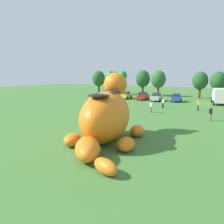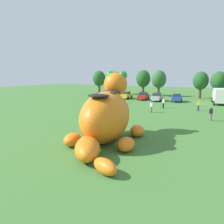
{
  "view_description": "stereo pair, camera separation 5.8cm",
  "coord_description": "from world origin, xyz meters",
  "px_view_note": "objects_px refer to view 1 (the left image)",
  "views": [
    {
      "loc": [
        10.17,
        -16.37,
        5.69
      ],
      "look_at": [
        0.52,
        0.26,
        2.36
      ],
      "focal_mm": 35.49,
      "sensor_mm": 36.0,
      "label": 1
    },
    {
      "loc": [
        10.22,
        -16.34,
        5.69
      ],
      "look_at": [
        0.52,
        0.26,
        2.36
      ],
      "focal_mm": 35.49,
      "sensor_mm": 36.0,
      "label": 2
    }
  ],
  "objects_px": {
    "spectator_wandering": "(211,114)",
    "car_red": "(143,96)",
    "spectator_by_cars": "(198,105)",
    "car_blue": "(177,98)",
    "car_silver": "(157,97)",
    "spectator_mid_field": "(151,107)",
    "spectator_near_inflatable": "(163,103)",
    "car_yellow": "(126,95)",
    "box_truck": "(219,96)",
    "giant_inflatable_creature": "(106,116)",
    "spectator_far_side": "(120,99)"
  },
  "relations": [
    {
      "from": "box_truck",
      "to": "spectator_near_inflatable",
      "type": "relative_size",
      "value": 3.9
    },
    {
      "from": "car_blue",
      "to": "spectator_mid_field",
      "type": "xyz_separation_m",
      "value": [
        -0.03,
        -14.9,
        -0.01
      ]
    },
    {
      "from": "spectator_near_inflatable",
      "to": "car_blue",
      "type": "bearing_deg",
      "value": 91.3
    },
    {
      "from": "spectator_mid_field",
      "to": "spectator_by_cars",
      "type": "bearing_deg",
      "value": 41.71
    },
    {
      "from": "car_red",
      "to": "car_blue",
      "type": "xyz_separation_m",
      "value": [
        7.25,
        0.32,
        0.0
      ]
    },
    {
      "from": "car_silver",
      "to": "car_blue",
      "type": "distance_m",
      "value": 4.03
    },
    {
      "from": "spectator_near_inflatable",
      "to": "spectator_by_cars",
      "type": "bearing_deg",
      "value": 1.42
    },
    {
      "from": "spectator_wandering",
      "to": "spectator_far_side",
      "type": "height_order",
      "value": "same"
    },
    {
      "from": "spectator_by_cars",
      "to": "spectator_far_side",
      "type": "relative_size",
      "value": 1.0
    },
    {
      "from": "spectator_near_inflatable",
      "to": "spectator_wandering",
      "type": "height_order",
      "value": "same"
    },
    {
      "from": "car_yellow",
      "to": "car_blue",
      "type": "relative_size",
      "value": 0.98
    },
    {
      "from": "spectator_wandering",
      "to": "giant_inflatable_creature",
      "type": "bearing_deg",
      "value": -116.74
    },
    {
      "from": "car_yellow",
      "to": "box_truck",
      "type": "xyz_separation_m",
      "value": [
        19.3,
        0.87,
        0.74
      ]
    },
    {
      "from": "car_silver",
      "to": "spectator_far_side",
      "type": "relative_size",
      "value": 2.5
    },
    {
      "from": "car_red",
      "to": "spectator_wandering",
      "type": "bearing_deg",
      "value": -46.64
    },
    {
      "from": "spectator_near_inflatable",
      "to": "spectator_mid_field",
      "type": "bearing_deg",
      "value": -92.91
    },
    {
      "from": "spectator_wandering",
      "to": "car_red",
      "type": "bearing_deg",
      "value": 133.36
    },
    {
      "from": "car_red",
      "to": "spectator_by_cars",
      "type": "height_order",
      "value": "car_red"
    },
    {
      "from": "giant_inflatable_creature",
      "to": "box_truck",
      "type": "bearing_deg",
      "value": 78.48
    },
    {
      "from": "giant_inflatable_creature",
      "to": "box_truck",
      "type": "xyz_separation_m",
      "value": [
        6.25,
        30.69,
        -0.59
      ]
    },
    {
      "from": "car_red",
      "to": "spectator_by_cars",
      "type": "relative_size",
      "value": 2.51
    },
    {
      "from": "spectator_by_cars",
      "to": "spectator_wandering",
      "type": "relative_size",
      "value": 1.0
    },
    {
      "from": "car_blue",
      "to": "car_silver",
      "type": "bearing_deg",
      "value": -164.7
    },
    {
      "from": "car_blue",
      "to": "spectator_by_cars",
      "type": "relative_size",
      "value": 2.54
    },
    {
      "from": "car_yellow",
      "to": "spectator_mid_field",
      "type": "relative_size",
      "value": 2.49
    },
    {
      "from": "car_yellow",
      "to": "spectator_by_cars",
      "type": "xyz_separation_m",
      "value": [
        17.2,
        -9.41,
        -0.01
      ]
    },
    {
      "from": "car_yellow",
      "to": "car_blue",
      "type": "height_order",
      "value": "same"
    },
    {
      "from": "spectator_far_side",
      "to": "spectator_by_cars",
      "type": "bearing_deg",
      "value": -6.07
    },
    {
      "from": "car_yellow",
      "to": "car_silver",
      "type": "bearing_deg",
      "value": -5.38
    },
    {
      "from": "spectator_mid_field",
      "to": "spectator_by_cars",
      "type": "height_order",
      "value": "same"
    },
    {
      "from": "car_yellow",
      "to": "car_blue",
      "type": "distance_m",
      "value": 11.47
    },
    {
      "from": "car_silver",
      "to": "box_truck",
      "type": "bearing_deg",
      "value": 7.7
    },
    {
      "from": "car_red",
      "to": "spectator_mid_field",
      "type": "distance_m",
      "value": 16.27
    },
    {
      "from": "giant_inflatable_creature",
      "to": "spectator_mid_field",
      "type": "xyz_separation_m",
      "value": [
        -1.62,
        15.27,
        -1.34
      ]
    },
    {
      "from": "box_truck",
      "to": "spectator_mid_field",
      "type": "relative_size",
      "value": 3.9
    },
    {
      "from": "car_silver",
      "to": "car_blue",
      "type": "xyz_separation_m",
      "value": [
        3.89,
        1.06,
        0.0
      ]
    },
    {
      "from": "car_silver",
      "to": "car_blue",
      "type": "height_order",
      "value": "same"
    },
    {
      "from": "box_truck",
      "to": "spectator_mid_field",
      "type": "xyz_separation_m",
      "value": [
        -7.87,
        -15.42,
        -0.75
      ]
    },
    {
      "from": "spectator_near_inflatable",
      "to": "car_red",
      "type": "bearing_deg",
      "value": 127.98
    },
    {
      "from": "giant_inflatable_creature",
      "to": "car_red",
      "type": "relative_size",
      "value": 2.53
    },
    {
      "from": "car_silver",
      "to": "spectator_near_inflatable",
      "type": "relative_size",
      "value": 2.5
    },
    {
      "from": "car_yellow",
      "to": "car_silver",
      "type": "distance_m",
      "value": 7.61
    },
    {
      "from": "giant_inflatable_creature",
      "to": "spectator_mid_field",
      "type": "bearing_deg",
      "value": 96.04
    },
    {
      "from": "car_yellow",
      "to": "spectator_far_side",
      "type": "bearing_deg",
      "value": -71.69
    },
    {
      "from": "car_blue",
      "to": "spectator_wandering",
      "type": "bearing_deg",
      "value": -63.68
    },
    {
      "from": "car_blue",
      "to": "spectator_by_cars",
      "type": "xyz_separation_m",
      "value": [
        5.74,
        -9.76,
        -0.01
      ]
    },
    {
      "from": "car_red",
      "to": "spectator_wandering",
      "type": "distance_m",
      "value": 22.67
    },
    {
      "from": "car_blue",
      "to": "spectator_mid_field",
      "type": "bearing_deg",
      "value": -90.12
    },
    {
      "from": "box_truck",
      "to": "spectator_wandering",
      "type": "distance_m",
      "value": 17.35
    },
    {
      "from": "spectator_near_inflatable",
      "to": "spectator_by_cars",
      "type": "distance_m",
      "value": 5.51
    }
  ]
}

